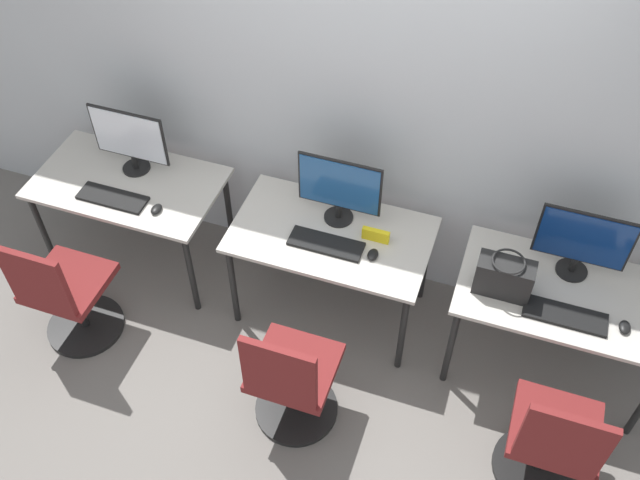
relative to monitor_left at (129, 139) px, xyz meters
The scene contains 19 objects.
ground_plane 1.71m from the monitor_left, 19.09° to the right, with size 20.00×20.00×0.00m, color slate.
wall_back 1.46m from the monitor_left, 13.80° to the left, with size 12.00×0.05×2.80m.
desk_left 0.34m from the monitor_left, 90.00° to the right, with size 1.16×0.67×0.71m.
monitor_left is the anchor object (origin of this frame).
keyboard_left 0.37m from the monitor_left, 90.00° to the right, with size 0.43×0.15×0.02m.
mouse_left 0.48m from the monitor_left, 44.96° to the right, with size 0.06×0.09×0.03m.
office_chair_left 1.02m from the monitor_left, 94.91° to the right, with size 0.48×0.48×0.92m.
desk_center 1.39m from the monitor_left, ahead, with size 1.16×0.67×0.71m.
monitor_center 1.35m from the monitor_left, ahead, with size 0.49×0.17×0.44m.
keyboard_center 1.38m from the monitor_left, ahead, with size 0.43×0.15×0.02m.
mouse_center 1.65m from the monitor_left, ahead, with size 0.06×0.09×0.03m.
office_chair_center 1.79m from the monitor_left, 34.34° to the right, with size 0.48×0.48×0.92m.
desk_right 2.71m from the monitor_left, ahead, with size 1.16×0.67×0.71m.
monitor_right 2.69m from the monitor_left, ahead, with size 0.49×0.17×0.44m.
keyboard_right 2.72m from the monitor_left, ahead, with size 0.43×0.15×0.02m.
mouse_right 3.01m from the monitor_left, ahead, with size 0.06×0.09×0.03m.
office_chair_right 2.95m from the monitor_left, 17.37° to the right, with size 0.48×0.48×0.92m.
handbag 2.36m from the monitor_left, ahead, with size 0.30×0.18×0.25m.
placard_center 1.62m from the monitor_left, ahead, with size 0.16×0.03×0.08m.
Camera 1 is at (0.86, -2.35, 3.73)m, focal length 40.00 mm.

